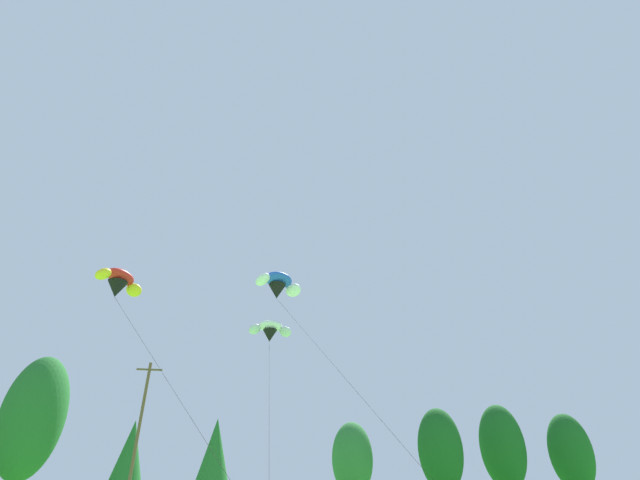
{
  "coord_description": "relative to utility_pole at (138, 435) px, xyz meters",
  "views": [
    {
      "loc": [
        -4.22,
        1.33,
        2.36
      ],
      "look_at": [
        -1.11,
        20.64,
        13.27
      ],
      "focal_mm": 25.44,
      "sensor_mm": 36.0,
      "label": 1
    }
  ],
  "objects": [
    {
      "name": "treeline_tree_g",
      "position": [
        37.31,
        8.83,
        0.31
      ],
      "size": [
        4.84,
        4.84,
        11.25
      ],
      "color": "#472D19",
      "rests_on": "ground_plane"
    },
    {
      "name": "treeline_tree_d",
      "position": [
        6.06,
        6.49,
        -0.99
      ],
      "size": [
        3.54,
        3.54,
        8.8
      ],
      "color": "#472D19",
      "rests_on": "ground_plane"
    },
    {
      "name": "treeline_tree_b",
      "position": [
        -11.05,
        6.61,
        2.11
      ],
      "size": [
        5.64,
        5.64,
        14.22
      ],
      "color": "#472D19",
      "rests_on": "ground_plane"
    },
    {
      "name": "treeline_tree_e",
      "position": [
        19.96,
        7.98,
        -1.1
      ],
      "size": [
        4.21,
        4.21,
        8.92
      ],
      "color": "#472D19",
      "rests_on": "ground_plane"
    },
    {
      "name": "utility_pole",
      "position": [
        0.0,
        0.0,
        0.0
      ],
      "size": [
        2.2,
        0.26,
        12.46
      ],
      "color": "brown",
      "rests_on": "ground_plane"
    },
    {
      "name": "parafoil_kite_high_white",
      "position": [
        9.79,
        -13.84,
        5.0
      ],
      "size": [
        3.01,
        14.36,
        11.07
      ],
      "color": "white"
    },
    {
      "name": "treeline_tree_c",
      "position": [
        -2.18,
        8.76,
        -1.04
      ],
      "size": [
        3.52,
        3.52,
        8.73
      ],
      "color": "#472D19",
      "rests_on": "ground_plane"
    },
    {
      "name": "parafoil_kite_mid_blue_white",
      "position": [
        10.19,
        -13.32,
        8.47
      ],
      "size": [
        8.93,
        11.12,
        14.31
      ],
      "color": "blue"
    },
    {
      "name": "treeline_tree_h",
      "position": [
        45.23,
        8.4,
        -0.21
      ],
      "size": [
        4.61,
        4.61,
        10.4
      ],
      "color": "#472D19",
      "rests_on": "ground_plane"
    },
    {
      "name": "parafoil_kite_far_red_yellow",
      "position": [
        0.69,
        -16.59,
        6.55
      ],
      "size": [
        10.0,
        12.75,
        12.75
      ],
      "color": "red"
    },
    {
      "name": "treeline_tree_f",
      "position": [
        29.13,
        6.8,
        -0.23
      ],
      "size": [
        4.6,
        4.6,
        10.36
      ],
      "color": "#472D19",
      "rests_on": "ground_plane"
    }
  ]
}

